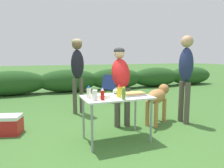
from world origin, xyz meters
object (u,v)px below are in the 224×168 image
(cooler_box, at_px, (7,125))
(mayo_bottle, at_px, (89,92))
(standing_person_with_beanie, at_px, (186,70))
(camp_chair_green_behind_table, at_px, (112,86))
(paper_cup_stack, at_px, (95,95))
(mustard_bottle, at_px, (119,91))
(standing_person_in_gray_fleece, at_px, (121,77))
(food_tray, at_px, (134,94))
(folding_table, at_px, (117,101))
(dog, at_px, (158,98))
(plate_stack, at_px, (102,96))
(standing_person_in_navy_coat, at_px, (77,65))
(relish_jar, at_px, (124,93))
(mixing_bowl, at_px, (118,91))
(ketchup_bottle, at_px, (102,94))

(cooler_box, bearing_deg, mayo_bottle, 160.77)
(standing_person_with_beanie, relative_size, camp_chair_green_behind_table, 2.16)
(paper_cup_stack, xyz_separation_m, mustard_bottle, (0.42, 0.08, 0.02))
(paper_cup_stack, bearing_deg, standing_person_in_gray_fleece, 46.85)
(food_tray, height_order, mayo_bottle, mayo_bottle)
(mayo_bottle, bearing_deg, paper_cup_stack, -78.32)
(standing_person_in_gray_fleece, bearing_deg, standing_person_with_beanie, -9.31)
(folding_table, bearing_deg, dog, 23.85)
(plate_stack, relative_size, standing_person_in_navy_coat, 0.13)
(mustard_bottle, height_order, standing_person_with_beanie, standing_person_with_beanie)
(relish_jar, bearing_deg, folding_table, 91.31)
(standing_person_in_gray_fleece, bearing_deg, mixing_bowl, -112.15)
(folding_table, height_order, camp_chair_green_behind_table, camp_chair_green_behind_table)
(standing_person_in_navy_coat, xyz_separation_m, camp_chair_green_behind_table, (1.24, 0.93, -0.70))
(ketchup_bottle, height_order, dog, ketchup_bottle)
(ketchup_bottle, distance_m, cooler_box, 1.93)
(mixing_bowl, xyz_separation_m, standing_person_in_gray_fleece, (0.26, 0.47, 0.18))
(relish_jar, xyz_separation_m, standing_person_with_beanie, (1.64, 0.57, 0.28))
(dog, bearing_deg, food_tray, -90.00)
(standing_person_in_gray_fleece, bearing_deg, dog, -7.14)
(mixing_bowl, bearing_deg, standing_person_with_beanie, 4.15)
(mixing_bowl, xyz_separation_m, relish_jar, (-0.10, -0.46, 0.04))
(mayo_bottle, height_order, dog, mayo_bottle)
(ketchup_bottle, bearing_deg, mixing_bowl, 42.86)
(mustard_bottle, bearing_deg, paper_cup_stack, -168.95)
(relish_jar, bearing_deg, plate_stack, 133.46)
(mixing_bowl, distance_m, camp_chair_green_behind_table, 2.70)
(folding_table, height_order, standing_person_in_navy_coat, standing_person_in_navy_coat)
(mixing_bowl, height_order, paper_cup_stack, paper_cup_stack)
(plate_stack, relative_size, standing_person_with_beanie, 0.13)
(mixing_bowl, relative_size, mayo_bottle, 0.92)
(camp_chair_green_behind_table, bearing_deg, cooler_box, -93.94)
(mustard_bottle, bearing_deg, camp_chair_green_behind_table, 71.09)
(mustard_bottle, bearing_deg, food_tray, 5.87)
(ketchup_bottle, distance_m, mustard_bottle, 0.33)
(food_tray, bearing_deg, mustard_bottle, -174.13)
(relish_jar, xyz_separation_m, mayo_bottle, (-0.46, 0.29, 0.00))
(folding_table, xyz_separation_m, standing_person_with_beanie, (1.65, 0.32, 0.44))
(plate_stack, distance_m, dog, 1.47)
(standing_person_with_beanie, relative_size, dog, 1.99)
(plate_stack, xyz_separation_m, mixing_bowl, (0.35, 0.20, 0.02))
(mustard_bottle, xyz_separation_m, mayo_bottle, (-0.46, 0.11, -0.00))
(plate_stack, xyz_separation_m, camp_chair_green_behind_table, (1.22, 2.74, -0.30))
(plate_stack, height_order, mustard_bottle, mustard_bottle)
(food_tray, distance_m, dog, 1.02)
(paper_cup_stack, relative_size, standing_person_with_beanie, 0.08)
(mustard_bottle, relative_size, camp_chair_green_behind_table, 0.25)
(ketchup_bottle, height_order, standing_person_in_gray_fleece, standing_person_in_gray_fleece)
(mustard_bottle, relative_size, cooler_box, 0.38)
(dog, distance_m, cooler_box, 2.91)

